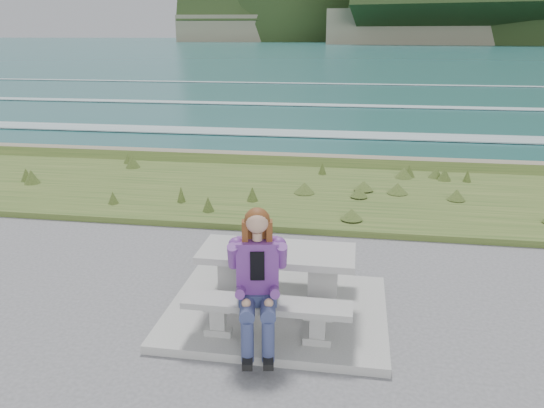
# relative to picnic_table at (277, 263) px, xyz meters

# --- Properties ---
(concrete_slab) EXTENTS (2.60, 2.10, 0.10)m
(concrete_slab) POSITION_rel_picnic_table_xyz_m (-0.00, 0.00, -0.63)
(concrete_slab) COLOR gray
(concrete_slab) RESTS_ON ground
(picnic_table) EXTENTS (1.80, 0.75, 0.75)m
(picnic_table) POSITION_rel_picnic_table_xyz_m (0.00, 0.00, 0.00)
(picnic_table) COLOR gray
(picnic_table) RESTS_ON concrete_slab
(bench_landward) EXTENTS (1.80, 0.35, 0.45)m
(bench_landward) POSITION_rel_picnic_table_xyz_m (0.00, -0.70, -0.23)
(bench_landward) COLOR gray
(bench_landward) RESTS_ON concrete_slab
(bench_seaward) EXTENTS (1.80, 0.35, 0.45)m
(bench_seaward) POSITION_rel_picnic_table_xyz_m (0.00, 0.70, -0.23)
(bench_seaward) COLOR gray
(bench_seaward) RESTS_ON concrete_slab
(grass_verge) EXTENTS (160.00, 4.50, 0.22)m
(grass_verge) POSITION_rel_picnic_table_xyz_m (-0.00, 5.00, -0.68)
(grass_verge) COLOR #2B481B
(grass_verge) RESTS_ON ground
(shore_drop) EXTENTS (160.00, 0.80, 2.20)m
(shore_drop) POSITION_rel_picnic_table_xyz_m (-0.00, 7.90, -0.68)
(shore_drop) COLOR #6E6753
(shore_drop) RESTS_ON ground
(ocean) EXTENTS (1600.00, 1600.00, 0.09)m
(ocean) POSITION_rel_picnic_table_xyz_m (-0.00, 25.09, -2.42)
(ocean) COLOR #1F5859
(ocean) RESTS_ON ground
(seated_woman) EXTENTS (0.54, 0.81, 1.48)m
(seated_woman) POSITION_rel_picnic_table_xyz_m (-0.07, -0.84, -0.04)
(seated_woman) COLOR navy
(seated_woman) RESTS_ON concrete_slab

